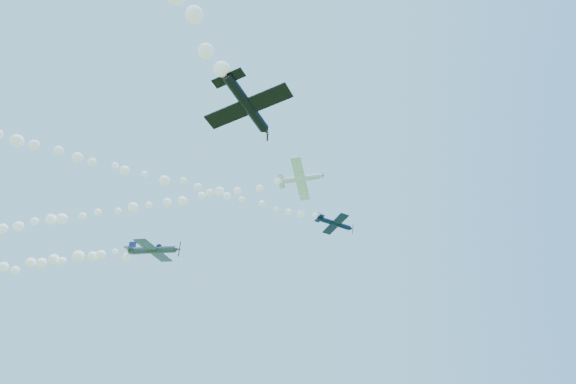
{
  "coord_description": "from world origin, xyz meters",
  "views": [
    {
      "loc": [
        1.94,
        -54.57,
        2.0
      ],
      "look_at": [
        2.0,
        -6.64,
        45.16
      ],
      "focal_mm": 30.0,
      "sensor_mm": 36.0,
      "label": 1
    }
  ],
  "objects_px": {
    "plane_navy": "(335,224)",
    "plane_grey": "(154,250)",
    "plane_black": "(248,105)",
    "plane_white": "(300,179)"
  },
  "relations": [
    {
      "from": "plane_black",
      "to": "plane_navy",
      "type": "bearing_deg",
      "value": 6.72
    },
    {
      "from": "plane_navy",
      "to": "plane_grey",
      "type": "bearing_deg",
      "value": 161.91
    },
    {
      "from": "plane_navy",
      "to": "plane_black",
      "type": "distance_m",
      "value": 33.47
    },
    {
      "from": "plane_navy",
      "to": "plane_grey",
      "type": "distance_m",
      "value": 26.37
    },
    {
      "from": "plane_grey",
      "to": "plane_black",
      "type": "distance_m",
      "value": 32.18
    },
    {
      "from": "plane_navy",
      "to": "plane_white",
      "type": "bearing_deg",
      "value": -153.8
    },
    {
      "from": "plane_white",
      "to": "plane_navy",
      "type": "bearing_deg",
      "value": 61.53
    },
    {
      "from": "plane_white",
      "to": "plane_black",
      "type": "height_order",
      "value": "plane_white"
    },
    {
      "from": "plane_navy",
      "to": "plane_black",
      "type": "xyz_separation_m",
      "value": [
        -10.65,
        -29.99,
        -10.36
      ]
    },
    {
      "from": "plane_white",
      "to": "plane_navy",
      "type": "xyz_separation_m",
      "value": [
        5.28,
        5.93,
        -3.58
      ]
    }
  ]
}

